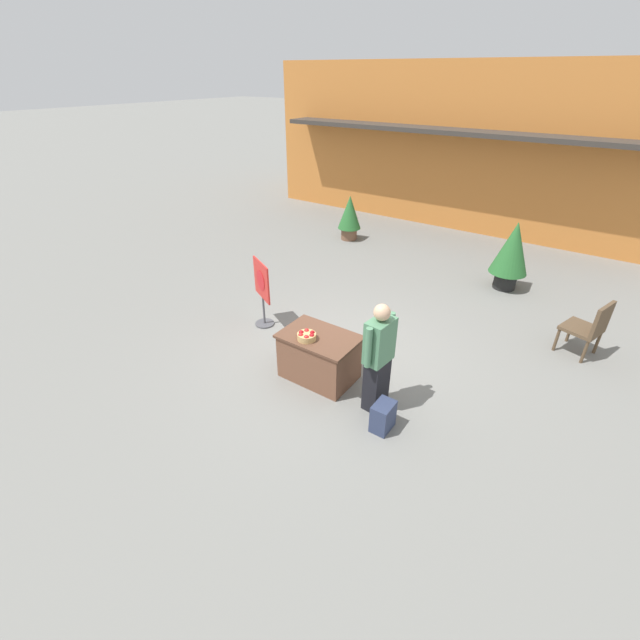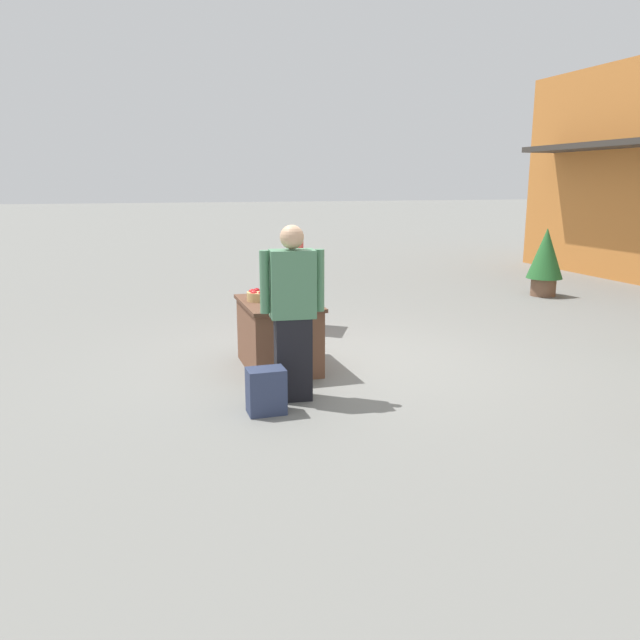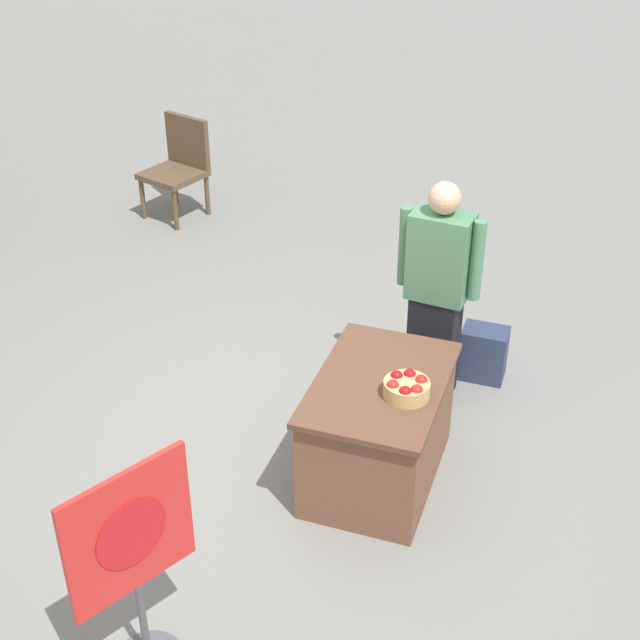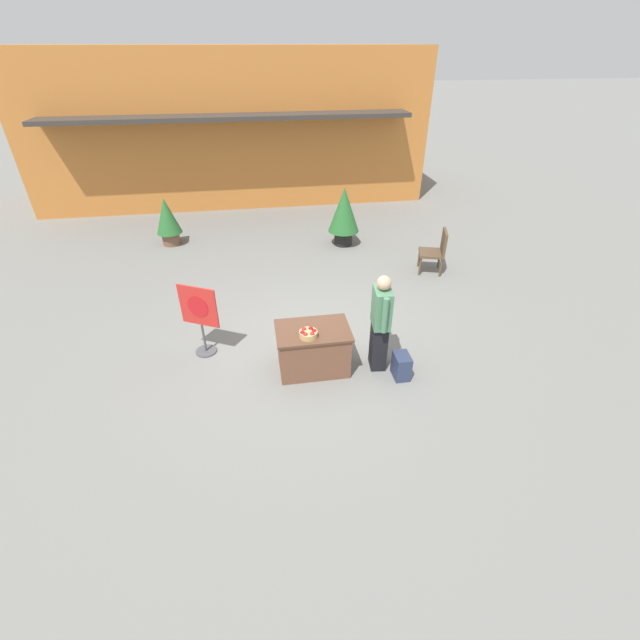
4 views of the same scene
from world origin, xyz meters
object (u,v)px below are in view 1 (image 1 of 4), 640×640
object	(u,v)px
patio_chair	(590,326)
display_table	(320,356)
potted_plant_far_right	(512,251)
poster_board	(262,290)
potted_plant_far_left	(350,215)
person_visitor	(378,358)
apple_basket	(307,336)
backpack	(383,416)

from	to	relation	value
patio_chair	display_table	bearing A→B (deg)	60.32
potted_plant_far_right	poster_board	bearing A→B (deg)	-127.94
poster_board	potted_plant_far_left	distance (m)	5.17
person_visitor	patio_chair	size ratio (longest dim) A/B	1.65
display_table	potted_plant_far_left	size ratio (longest dim) A/B	0.95
apple_basket	poster_board	size ratio (longest dim) A/B	0.22
poster_board	potted_plant_far_left	world-z (taller)	poster_board
potted_plant_far_left	potted_plant_far_right	xyz separation A→B (m)	(4.54, -0.74, 0.17)
display_table	potted_plant_far_right	distance (m)	5.26
potted_plant_far_left	person_visitor	bearing A→B (deg)	-55.36
apple_basket	backpack	bearing A→B (deg)	-10.10
apple_basket	potted_plant_far_right	world-z (taller)	potted_plant_far_right
potted_plant_far_right	patio_chair	bearing A→B (deg)	-47.33
poster_board	potted_plant_far_right	xyz separation A→B (m)	(3.34, 4.29, 0.14)
display_table	person_visitor	size ratio (longest dim) A/B	0.70
poster_board	potted_plant_far_right	distance (m)	5.44
apple_basket	patio_chair	bearing A→B (deg)	43.59
poster_board	patio_chair	bearing A→B (deg)	141.85
person_visitor	apple_basket	bearing A→B (deg)	9.82
display_table	person_visitor	world-z (taller)	person_visitor
person_visitor	patio_chair	world-z (taller)	person_visitor
person_visitor	potted_plant_far_right	bearing A→B (deg)	-89.31
person_visitor	backpack	size ratio (longest dim) A/B	3.99
display_table	potted_plant_far_right	bearing A→B (deg)	72.84
apple_basket	backpack	xyz separation A→B (m)	(1.46, -0.26, -0.62)
apple_basket	person_visitor	xyz separation A→B (m)	(1.16, 0.07, 0.03)
person_visitor	backpack	xyz separation A→B (m)	(0.30, -0.33, -0.65)
apple_basket	display_table	bearing A→B (deg)	61.53
potted_plant_far_left	apple_basket	bearing A→B (deg)	-64.02
apple_basket	backpack	distance (m)	1.61
backpack	potted_plant_far_left	bearing A→B (deg)	125.08
apple_basket	poster_board	distance (m)	1.92
patio_chair	potted_plant_far_right	bearing A→B (deg)	-29.76
apple_basket	person_visitor	bearing A→B (deg)	3.67
poster_board	potted_plant_far_right	bearing A→B (deg)	169.21
poster_board	potted_plant_far_left	xyz separation A→B (m)	(-1.20, 5.03, -0.03)
apple_basket	patio_chair	size ratio (longest dim) A/B	0.28
display_table	poster_board	distance (m)	1.97
display_table	patio_chair	size ratio (longest dim) A/B	1.16
backpack	patio_chair	bearing A→B (deg)	60.82
patio_chair	backpack	bearing A→B (deg)	78.39
backpack	patio_chair	world-z (taller)	patio_chair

